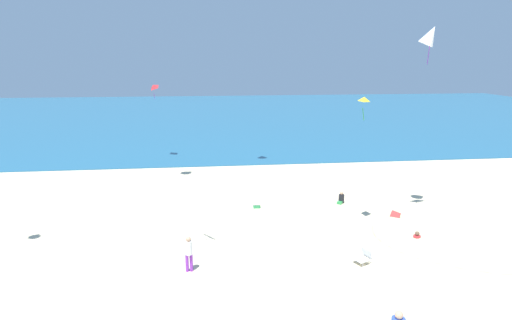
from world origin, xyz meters
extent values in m
plane|color=beige|center=(0.00, 10.00, 0.00)|extent=(120.00, 120.00, 0.00)
cube|color=#236084|center=(0.00, 50.95, 0.03)|extent=(120.00, 60.00, 0.05)
ellipsoid|color=beige|center=(11.31, 6.98, 0.00)|extent=(11.85, 8.30, 1.35)
cube|color=white|center=(3.90, 4.74, 0.18)|extent=(0.66, 0.65, 0.03)
cube|color=white|center=(4.15, 4.85, 0.38)|extent=(0.36, 0.51, 0.42)
cylinder|color=#B7B7BC|center=(3.86, 4.46, 0.09)|extent=(0.02, 0.02, 0.18)
cylinder|color=#B7B7BC|center=(3.66, 4.90, 0.09)|extent=(0.02, 0.02, 0.18)
cube|color=#D13D3D|center=(7.19, 8.63, 0.19)|extent=(0.73, 0.71, 0.03)
cube|color=#D13D3D|center=(6.91, 8.50, 0.41)|extent=(0.43, 0.58, 0.45)
cylinder|color=#B7B7BC|center=(7.23, 8.94, 0.10)|extent=(0.02, 0.02, 0.19)
cylinder|color=#B7B7BC|center=(7.45, 8.45, 0.10)|extent=(0.02, 0.02, 0.19)
cube|color=#339956|center=(0.59, 11.76, 0.10)|extent=(0.38, 0.53, 0.19)
cube|color=white|center=(0.59, 11.76, 0.21)|extent=(0.39, 0.54, 0.04)
cylinder|color=red|center=(6.82, 6.05, 0.24)|extent=(0.40, 0.40, 0.48)
sphere|color=brown|center=(6.82, 6.05, 0.56)|extent=(0.19, 0.19, 0.19)
cube|color=green|center=(6.88, 5.87, 0.07)|extent=(0.35, 0.41, 0.14)
sphere|color=tan|center=(3.33, 0.22, 0.71)|extent=(0.24, 0.24, 0.24)
cylinder|color=purple|center=(-2.69, 4.90, 0.35)|extent=(0.12, 0.12, 0.70)
cylinder|color=purple|center=(-2.84, 4.89, 0.35)|extent=(0.12, 0.12, 0.70)
cylinder|color=white|center=(-2.77, 4.90, 0.96)|extent=(0.30, 0.30, 0.52)
sphere|color=tan|center=(-2.77, 4.90, 1.30)|extent=(0.19, 0.19, 0.19)
cylinder|color=black|center=(5.35, 11.91, 0.24)|extent=(0.44, 0.44, 0.48)
sphere|color=tan|center=(5.35, 11.91, 0.56)|extent=(0.19, 0.19, 0.19)
cube|color=green|center=(5.23, 11.76, 0.07)|extent=(0.41, 0.42, 0.14)
pyramid|color=red|center=(-5.94, 23.76, 5.71)|extent=(0.93, 0.98, 0.51)
cylinder|color=purple|center=(-5.88, 23.80, 4.97)|extent=(0.11, 0.09, 0.46)
pyramid|color=yellow|center=(4.95, 8.23, 6.08)|extent=(0.58, 0.67, 0.23)
cylinder|color=green|center=(4.95, 8.23, 5.42)|extent=(0.12, 0.07, 0.57)
cone|color=white|center=(8.53, 9.71, 8.87)|extent=(1.25, 1.10, 1.11)
cylinder|color=purple|center=(8.53, 9.71, 8.02)|extent=(0.08, 0.06, 0.97)
camera|label=1|loc=(-1.99, -10.22, 7.87)|focal=30.37mm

